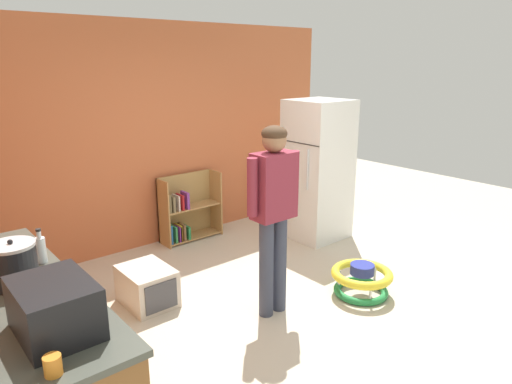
# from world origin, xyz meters

# --- Properties ---
(ground_plane) EXTENTS (12.00, 12.00, 0.00)m
(ground_plane) POSITION_xyz_m (0.00, 0.00, 0.00)
(ground_plane) COLOR beige
(ground_plane) RESTS_ON ground
(back_wall) EXTENTS (5.20, 0.06, 2.70)m
(back_wall) POSITION_xyz_m (0.00, 2.33, 1.35)
(back_wall) COLOR #C1643C
(back_wall) RESTS_ON ground
(kitchen_counter) EXTENTS (0.65, 2.21, 0.90)m
(kitchen_counter) POSITION_xyz_m (-2.20, 0.15, 0.45)
(kitchen_counter) COLOR brown
(kitchen_counter) RESTS_ON ground
(refrigerator) EXTENTS (0.73, 0.68, 1.78)m
(refrigerator) POSITION_xyz_m (1.57, 1.15, 0.89)
(refrigerator) COLOR white
(refrigerator) RESTS_ON ground
(bookshelf) EXTENTS (0.80, 0.28, 0.85)m
(bookshelf) POSITION_xyz_m (0.20, 2.15, 0.37)
(bookshelf) COLOR #AD804B
(bookshelf) RESTS_ON ground
(standing_person) EXTENTS (0.57, 0.22, 1.73)m
(standing_person) POSITION_xyz_m (-0.16, 0.08, 1.05)
(standing_person) COLOR #383E50
(standing_person) RESTS_ON ground
(baby_walker) EXTENTS (0.60, 0.60, 0.32)m
(baby_walker) POSITION_xyz_m (0.73, -0.24, 0.16)
(baby_walker) COLOR #258A46
(baby_walker) RESTS_ON ground
(pet_carrier) EXTENTS (0.42, 0.55, 0.36)m
(pet_carrier) POSITION_xyz_m (-0.97, 0.96, 0.18)
(pet_carrier) COLOR beige
(pet_carrier) RESTS_ON ground
(microwave) EXTENTS (0.37, 0.48, 0.28)m
(microwave) POSITION_xyz_m (-2.18, -0.50, 1.04)
(microwave) COLOR black
(microwave) RESTS_ON kitchen_counter
(crock_pot) EXTENTS (0.28, 0.28, 0.30)m
(crock_pot) POSITION_xyz_m (-2.21, 0.21, 1.04)
(crock_pot) COLOR black
(crock_pot) RESTS_ON kitchen_counter
(clear_bottle) EXTENTS (0.07, 0.07, 0.25)m
(clear_bottle) POSITION_xyz_m (-1.98, 0.45, 1.00)
(clear_bottle) COLOR silver
(clear_bottle) RESTS_ON kitchen_counter
(white_cup) EXTENTS (0.08, 0.08, 0.09)m
(white_cup) POSITION_xyz_m (-2.14, -0.08, 0.95)
(white_cup) COLOR white
(white_cup) RESTS_ON kitchen_counter
(orange_cup) EXTENTS (0.08, 0.08, 0.09)m
(orange_cup) POSITION_xyz_m (-2.31, -0.84, 0.95)
(orange_cup) COLOR orange
(orange_cup) RESTS_ON kitchen_counter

